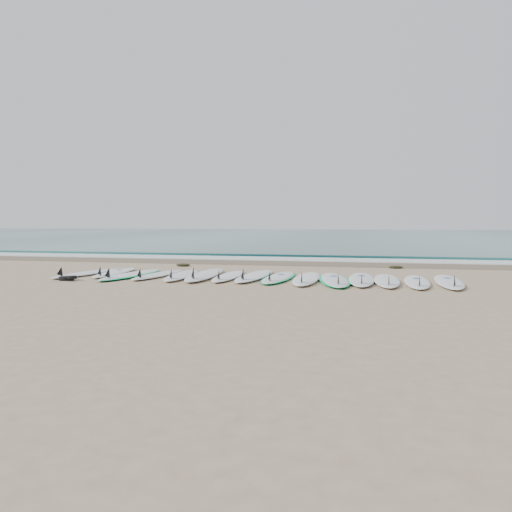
% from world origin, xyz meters
% --- Properties ---
extents(ground, '(120.00, 120.00, 0.00)m').
position_xyz_m(ground, '(0.00, 0.00, 0.00)').
color(ground, tan).
extents(ocean, '(120.00, 55.00, 0.03)m').
position_xyz_m(ocean, '(0.00, 32.50, 0.01)').
color(ocean, '#215857').
rests_on(ocean, ground).
extents(wet_sand_band, '(120.00, 1.80, 0.01)m').
position_xyz_m(wet_sand_band, '(0.00, 4.10, 0.01)').
color(wet_sand_band, brown).
rests_on(wet_sand_band, ground).
extents(foam_band, '(120.00, 1.40, 0.04)m').
position_xyz_m(foam_band, '(0.00, 5.50, 0.02)').
color(foam_band, silver).
rests_on(foam_band, ground).
extents(wave_crest, '(120.00, 1.00, 0.10)m').
position_xyz_m(wave_crest, '(0.00, 7.00, 0.05)').
color(wave_crest, '#215857').
rests_on(wave_crest, ground).
extents(surfboard_0, '(0.85, 2.38, 0.30)m').
position_xyz_m(surfboard_0, '(-4.10, -0.18, 0.05)').
color(surfboard_0, white).
rests_on(surfboard_0, ground).
extents(surfboard_1, '(0.70, 2.37, 0.30)m').
position_xyz_m(surfboard_1, '(-3.50, 0.12, 0.05)').
color(surfboard_1, white).
rests_on(surfboard_1, ground).
extents(surfboard_2, '(0.83, 2.56, 0.32)m').
position_xyz_m(surfboard_2, '(-2.91, -0.23, 0.05)').
color(surfboard_2, white).
rests_on(surfboard_2, ground).
extents(surfboard_3, '(0.67, 2.32, 0.29)m').
position_xyz_m(surfboard_3, '(-2.30, -0.09, 0.05)').
color(surfboard_3, white).
rests_on(surfboard_3, ground).
extents(surfboard_4, '(0.77, 2.49, 0.31)m').
position_xyz_m(surfboard_4, '(-1.70, -0.10, 0.05)').
color(surfboard_4, white).
rests_on(surfboard_4, ground).
extents(surfboard_5, '(0.81, 2.89, 0.36)m').
position_xyz_m(surfboard_5, '(-1.19, 0.03, 0.06)').
color(surfboard_5, white).
rests_on(surfboard_5, ground).
extents(surfboard_6, '(0.55, 2.38, 0.30)m').
position_xyz_m(surfboard_6, '(-0.60, -0.04, 0.05)').
color(surfboard_6, white).
rests_on(surfboard_6, ground).
extents(surfboard_7, '(0.65, 2.68, 0.34)m').
position_xyz_m(surfboard_7, '(-0.03, 0.08, 0.06)').
color(surfboard_7, white).
rests_on(surfboard_7, ground).
extents(surfboard_8, '(0.68, 2.48, 0.31)m').
position_xyz_m(surfboard_8, '(0.54, -0.01, 0.05)').
color(surfboard_8, white).
rests_on(surfboard_8, ground).
extents(surfboard_9, '(0.58, 2.62, 0.33)m').
position_xyz_m(surfboard_9, '(1.18, -0.17, 0.06)').
color(surfboard_9, white).
rests_on(surfboard_9, ground).
extents(surfboard_10, '(1.00, 2.71, 0.34)m').
position_xyz_m(surfboard_10, '(1.78, -0.20, 0.05)').
color(surfboard_10, white).
rests_on(surfboard_10, ground).
extents(surfboard_11, '(0.58, 2.63, 0.34)m').
position_xyz_m(surfboard_11, '(2.35, -0.05, 0.06)').
color(surfboard_11, white).
rests_on(surfboard_11, ground).
extents(surfboard_12, '(0.54, 2.54, 0.32)m').
position_xyz_m(surfboard_12, '(2.87, -0.12, 0.06)').
color(surfboard_12, white).
rests_on(surfboard_12, ground).
extents(surfboard_13, '(0.61, 2.46, 0.31)m').
position_xyz_m(surfboard_13, '(3.46, -0.21, 0.05)').
color(surfboard_13, white).
rests_on(surfboard_13, ground).
extents(surfboard_14, '(0.65, 2.62, 0.33)m').
position_xyz_m(surfboard_14, '(4.10, -0.07, 0.06)').
color(surfboard_14, white).
rests_on(surfboard_14, ground).
extents(seaweed_near, '(0.41, 0.32, 0.08)m').
position_xyz_m(seaweed_near, '(-2.65, 2.51, 0.04)').
color(seaweed_near, black).
rests_on(seaweed_near, ground).
extents(seaweed_far, '(0.37, 0.29, 0.07)m').
position_xyz_m(seaweed_far, '(3.23, 3.17, 0.04)').
color(seaweed_far, black).
rests_on(seaweed_far, ground).
extents(leash_coil, '(0.46, 0.36, 0.11)m').
position_xyz_m(leash_coil, '(-3.90, -1.20, 0.05)').
color(leash_coil, black).
rests_on(leash_coil, ground).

